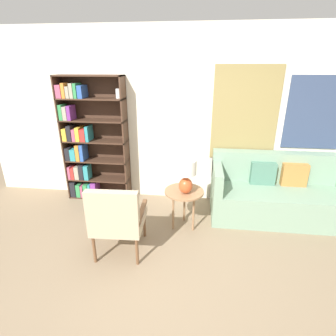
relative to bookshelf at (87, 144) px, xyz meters
The scene contains 7 objects.
ground_plane 2.52m from the bookshelf, 52.12° to the right, with size 14.00×14.00×0.00m, color #847056.
wall_back 1.56m from the bookshelf, ahead, with size 6.40×0.08×2.70m.
bookshelf is the anchor object (origin of this frame).
armchair 1.74m from the bookshelf, 57.45° to the right, with size 0.61×0.64×0.92m.
couch 3.07m from the bookshelf, ahead, with size 1.94×0.84×0.92m.
side_table 1.85m from the bookshelf, 24.21° to the right, with size 0.53×0.53×0.56m.
table_lamp 1.84m from the bookshelf, 25.64° to the right, with size 0.27×0.27×0.47m.
Camera 1 is at (0.37, -2.06, 2.15)m, focal length 28.00 mm.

